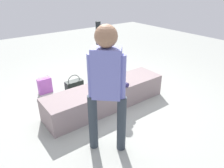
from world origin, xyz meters
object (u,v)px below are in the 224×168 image
party_cup_red (120,82)px  cake_box_white (107,81)px  child_seated (116,72)px  cake_plate (104,88)px  adult_standing (107,81)px  water_bottle_near_gift (53,102)px  handbag_black_leather (74,86)px  gift_bag (45,86)px

party_cup_red → cake_box_white: size_ratio=0.35×
child_seated → cake_plate: child_seated is taller
adult_standing → water_bottle_near_gift: bearing=96.9°
adult_standing → handbag_black_leather: size_ratio=4.36×
child_seated → cake_box_white: child_seated is taller
water_bottle_near_gift → handbag_black_leather: 0.59m
child_seated → adult_standing: (-0.74, -0.77, 0.33)m
party_cup_red → cake_box_white: (-0.17, 0.22, -0.00)m
cake_box_white → party_cup_red: bearing=-51.8°
water_bottle_near_gift → gift_bag: bearing=81.5°
party_cup_red → adult_standing: bearing=-133.7°
water_bottle_near_gift → party_cup_red: bearing=-1.4°
gift_bag → party_cup_red: gift_bag is taller
water_bottle_near_gift → child_seated: bearing=-32.6°
adult_standing → cake_box_white: adult_standing is taller
cake_plate → handbag_black_leather: 0.90m
party_cup_red → cake_plate: bearing=-143.7°
cake_plate → party_cup_red: bearing=36.3°
water_bottle_near_gift → cake_box_white: size_ratio=0.58×
cake_plate → gift_bag: (-0.55, 1.15, -0.25)m
party_cup_red → child_seated: bearing=-133.6°
gift_bag → handbag_black_leather: 0.55m
adult_standing → cake_plate: adult_standing is taller
cake_plate → party_cup_red: (0.79, 0.58, -0.35)m
cake_box_white → adult_standing: bearing=-125.4°
child_seated → party_cup_red: child_seated is taller
cake_plate → gift_bag: size_ratio=0.66×
adult_standing → cake_box_white: size_ratio=4.79×
gift_bag → handbag_black_leather: bearing=-33.5°
party_cup_red → handbag_black_leather: size_ratio=0.32×
child_seated → cake_plate: 0.34m
water_bottle_near_gift → cake_box_white: bearing=8.2°
child_seated → gift_bag: bearing=126.5°
gift_bag → handbag_black_leather: (0.46, -0.30, -0.03)m
party_cup_red → handbag_black_leather: handbag_black_leather is taller
gift_bag → child_seated: bearing=-53.5°
gift_bag → party_cup_red: 1.46m
water_bottle_near_gift → handbag_black_leather: size_ratio=0.53×
cake_plate → water_bottle_near_gift: size_ratio=1.21×
adult_standing → child_seated: bearing=46.3°
gift_bag → cake_box_white: (1.17, -0.36, -0.10)m
party_cup_red → gift_bag: bearing=157.0°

